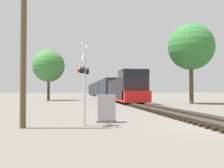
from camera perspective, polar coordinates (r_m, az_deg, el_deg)
The scene contains 6 objects.
freight_train at distance 73.60m, azimuth -2.48°, elevation -1.13°, with size 3.10×88.57×4.17m.
crossing_signal_near at distance 12.49m, azimuth -6.14°, elevation 1.78°, with size 0.58×1.00×3.89m.
relay_cabinet at distance 13.74m, azimuth -1.33°, elevation -5.40°, with size 1.03×0.60×1.44m.
utility_pole at distance 12.54m, azimuth -18.70°, elevation 11.66°, with size 1.80×0.27×8.66m.
tree_far_right at distance 35.32m, azimuth 16.84°, elevation 7.71°, with size 5.90×5.90×10.23m.
tree_mid_background at distance 46.62m, azimuth -13.63°, elevation 3.83°, with size 5.53×5.53×8.70m.
Camera 1 is at (-6.85, -11.02, 1.65)m, focal length 42.00 mm.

